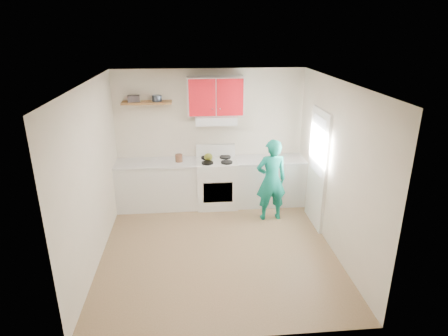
{
  "coord_description": "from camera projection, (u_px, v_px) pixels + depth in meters",
  "views": [
    {
      "loc": [
        -0.38,
        -5.26,
        3.32
      ],
      "look_at": [
        0.15,
        0.55,
        1.15
      ],
      "focal_mm": 30.61,
      "sensor_mm": 36.0,
      "label": 1
    }
  ],
  "objects": [
    {
      "name": "right_wall",
      "position": [
        335.0,
        168.0,
        5.8
      ],
      "size": [
        0.04,
        3.8,
        2.6
      ],
      "primitive_type": "cube",
      "color": "beige",
      "rests_on": "floor"
    },
    {
      "name": "person",
      "position": [
        271.0,
        180.0,
        6.78
      ],
      "size": [
        0.57,
        0.4,
        1.51
      ],
      "primitive_type": "imported",
      "rotation": [
        0.0,
        0.0,
        3.21
      ],
      "color": "#0D7B69",
      "rests_on": "floor"
    },
    {
      "name": "ceiling",
      "position": [
        217.0,
        83.0,
        5.19
      ],
      "size": [
        3.6,
        3.8,
        0.04
      ],
      "primitive_type": "cube",
      "color": "white",
      "rests_on": "floor"
    },
    {
      "name": "cutting_board",
      "position": [
        251.0,
        160.0,
        7.31
      ],
      "size": [
        0.34,
        0.26,
        0.02
      ],
      "primitive_type": "cube",
      "rotation": [
        0.0,
        0.0,
        -0.05
      ],
      "color": "olive",
      "rests_on": "counter_right"
    },
    {
      "name": "back_wall",
      "position": [
        210.0,
        137.0,
        7.42
      ],
      "size": [
        3.6,
        0.04,
        2.6
      ],
      "primitive_type": "cube",
      "color": "beige",
      "rests_on": "floor"
    },
    {
      "name": "tin",
      "position": [
        157.0,
        98.0,
        6.93
      ],
      "size": [
        0.19,
        0.19,
        0.11
      ],
      "primitive_type": "cylinder",
      "rotation": [
        0.0,
        0.0,
        -0.09
      ],
      "color": "#333D4C",
      "rests_on": "shelf"
    },
    {
      "name": "upper_cabinets",
      "position": [
        215.0,
        96.0,
        6.98
      ],
      "size": [
        1.02,
        0.33,
        0.7
      ],
      "primitive_type": "cube",
      "color": "#B00F18",
      "rests_on": "back_wall"
    },
    {
      "name": "crock",
      "position": [
        179.0,
        159.0,
        7.18
      ],
      "size": [
        0.16,
        0.16,
        0.16
      ],
      "primitive_type": "cylinder",
      "rotation": [
        0.0,
        0.0,
        0.16
      ],
      "color": "brown",
      "rests_on": "counter_left"
    },
    {
      "name": "kettle",
      "position": [
        208.0,
        157.0,
        7.25
      ],
      "size": [
        0.2,
        0.2,
        0.14
      ],
      "primitive_type": "ellipsoid",
      "rotation": [
        0.0,
        0.0,
        -0.28
      ],
      "color": "olive",
      "rests_on": "stove"
    },
    {
      "name": "door_glass",
      "position": [
        318.0,
        145.0,
        6.39
      ],
      "size": [
        0.01,
        0.55,
        0.95
      ],
      "primitive_type": "cube",
      "color": "white",
      "rests_on": "door"
    },
    {
      "name": "shelf",
      "position": [
        147.0,
        102.0,
        6.93
      ],
      "size": [
        0.9,
        0.3,
        0.04
      ],
      "primitive_type": "cube",
      "color": "brown",
      "rests_on": "back_wall"
    },
    {
      "name": "books",
      "position": [
        134.0,
        99.0,
        6.88
      ],
      "size": [
        0.23,
        0.18,
        0.11
      ],
      "primitive_type": "cube",
      "rotation": [
        0.0,
        0.0,
        0.12
      ],
      "color": "#3B3437",
      "rests_on": "shelf"
    },
    {
      "name": "door",
      "position": [
        317.0,
        169.0,
        6.54
      ],
      "size": [
        0.05,
        0.85,
        2.05
      ],
      "primitive_type": "cube",
      "color": "white",
      "rests_on": "floor"
    },
    {
      "name": "front_wall",
      "position": [
        231.0,
        239.0,
        3.87
      ],
      "size": [
        3.6,
        0.04,
        2.6
      ],
      "primitive_type": "cube",
      "color": "beige",
      "rests_on": "floor"
    },
    {
      "name": "floor",
      "position": [
        218.0,
        248.0,
        6.1
      ],
      "size": [
        3.8,
        3.8,
        0.0
      ],
      "primitive_type": "plane",
      "color": "brown",
      "rests_on": "ground"
    },
    {
      "name": "range_hood",
      "position": [
        216.0,
        119.0,
        7.08
      ],
      "size": [
        0.76,
        0.44,
        0.15
      ],
      "primitive_type": "cube",
      "color": "silver",
      "rests_on": "back_wall"
    },
    {
      "name": "left_wall",
      "position": [
        93.0,
        176.0,
        5.49
      ],
      "size": [
        0.04,
        3.8,
        2.6
      ],
      "primitive_type": "cube",
      "color": "beige",
      "rests_on": "floor"
    },
    {
      "name": "counter_right",
      "position": [
        269.0,
        181.0,
        7.53
      ],
      "size": [
        1.32,
        0.6,
        0.9
      ],
      "primitive_type": "cube",
      "color": "silver",
      "rests_on": "floor"
    },
    {
      "name": "silicone_mat",
      "position": [
        292.0,
        158.0,
        7.46
      ],
      "size": [
        0.36,
        0.33,
        0.01
      ],
      "primitive_type": "cube",
      "rotation": [
        0.0,
        0.0,
        -0.32
      ],
      "color": "#B41212",
      "rests_on": "counter_right"
    },
    {
      "name": "stove",
      "position": [
        217.0,
        183.0,
        7.41
      ],
      "size": [
        0.76,
        0.65,
        0.92
      ],
      "primitive_type": "cube",
      "color": "white",
      "rests_on": "floor"
    },
    {
      "name": "counter_left",
      "position": [
        158.0,
        185.0,
        7.35
      ],
      "size": [
        1.52,
        0.6,
        0.9
      ],
      "primitive_type": "cube",
      "color": "silver",
      "rests_on": "floor"
    }
  ]
}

